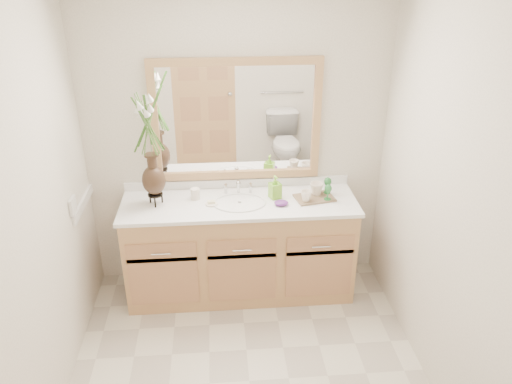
{
  "coord_description": "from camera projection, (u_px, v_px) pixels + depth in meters",
  "views": [
    {
      "loc": [
        -0.16,
        -2.44,
        2.6
      ],
      "look_at": [
        0.1,
        0.65,
        1.09
      ],
      "focal_mm": 35.0,
      "sensor_mm": 36.0,
      "label": 1
    }
  ],
  "objects": [
    {
      "name": "soap_bottle",
      "position": [
        275.0,
        188.0,
        3.92
      ],
      "size": [
        0.1,
        0.1,
        0.17
      ],
      "primitive_type": "imported",
      "rotation": [
        0.0,
        0.0,
        0.35
      ],
      "color": "#78C52E",
      "rests_on": "counter"
    },
    {
      "name": "mug_left",
      "position": [
        306.0,
        196.0,
        3.85
      ],
      "size": [
        0.11,
        0.1,
        0.09
      ],
      "primitive_type": "imported",
      "rotation": [
        0.0,
        0.0,
        -0.28
      ],
      "color": "white",
      "rests_on": "tray"
    },
    {
      "name": "mirror",
      "position": [
        236.0,
        121.0,
        3.87
      ],
      "size": [
        1.32,
        0.04,
        0.97
      ],
      "color": "white",
      "rests_on": "wall_back"
    },
    {
      "name": "flower_vase",
      "position": [
        149.0,
        133.0,
        3.6
      ],
      "size": [
        0.21,
        0.21,
        0.86
      ],
      "rotation": [
        0.0,
        0.0,
        0.01
      ],
      "color": "black",
      "rests_on": "counter"
    },
    {
      "name": "soap_dish",
      "position": [
        212.0,
        203.0,
        3.84
      ],
      "size": [
        0.09,
        0.09,
        0.03
      ],
      "color": "white",
      "rests_on": "counter"
    },
    {
      "name": "sink",
      "position": [
        240.0,
        209.0,
        3.89
      ],
      "size": [
        0.38,
        0.34,
        0.23
      ],
      "color": "white",
      "rests_on": "counter"
    },
    {
      "name": "wall_left",
      "position": [
        29.0,
        234.0,
        2.72
      ],
      "size": [
        0.02,
        2.6,
        2.4
      ],
      "primitive_type": "cube",
      "color": "white",
      "rests_on": "floor"
    },
    {
      "name": "switch_plate",
      "position": [
        73.0,
        206.0,
        3.51
      ],
      "size": [
        0.02,
        0.12,
        0.12
      ],
      "primitive_type": "cube",
      "color": "white",
      "rests_on": "wall_left"
    },
    {
      "name": "mug_right",
      "position": [
        317.0,
        188.0,
        3.95
      ],
      "size": [
        0.12,
        0.11,
        0.11
      ],
      "primitive_type": "imported",
      "rotation": [
        0.0,
        0.0,
        0.12
      ],
      "color": "white",
      "rests_on": "tray"
    },
    {
      "name": "wall_back",
      "position": [
        237.0,
        145.0,
        3.98
      ],
      "size": [
        2.4,
        0.02,
        2.4
      ],
      "primitive_type": "cube",
      "color": "white",
      "rests_on": "floor"
    },
    {
      "name": "goblet_back",
      "position": [
        328.0,
        183.0,
        3.96
      ],
      "size": [
        0.06,
        0.06,
        0.13
      ],
      "color": "#257130",
      "rests_on": "tray"
    },
    {
      "name": "vanity",
      "position": [
        240.0,
        249.0,
        4.07
      ],
      "size": [
        1.8,
        0.55,
        0.8
      ],
      "color": "tan",
      "rests_on": "floor"
    },
    {
      "name": "goblet_front",
      "position": [
        328.0,
        189.0,
        3.85
      ],
      "size": [
        0.06,
        0.06,
        0.13
      ],
      "color": "#257130",
      "rests_on": "tray"
    },
    {
      "name": "counter",
      "position": [
        239.0,
        204.0,
        3.89
      ],
      "size": [
        1.84,
        0.57,
        0.03
      ],
      "primitive_type": "cube",
      "color": "white",
      "rests_on": "vanity"
    },
    {
      "name": "floor",
      "position": [
        249.0,
        381.0,
        3.34
      ],
      "size": [
        2.6,
        2.6,
        0.0
      ],
      "primitive_type": "plane",
      "color": "beige",
      "rests_on": "ground"
    },
    {
      "name": "wall_right",
      "position": [
        453.0,
        217.0,
        2.9
      ],
      "size": [
        0.02,
        2.6,
        2.4
      ],
      "primitive_type": "cube",
      "color": "white",
      "rests_on": "floor"
    },
    {
      "name": "purple_dish",
      "position": [
        281.0,
        203.0,
        3.83
      ],
      "size": [
        0.12,
        0.11,
        0.04
      ],
      "primitive_type": "ellipsoid",
      "rotation": [
        0.0,
        0.0,
        0.2
      ],
      "color": "#5E2777",
      "rests_on": "counter"
    },
    {
      "name": "tumbler",
      "position": [
        195.0,
        194.0,
        3.91
      ],
      "size": [
        0.07,
        0.07,
        0.09
      ],
      "primitive_type": "cylinder",
      "color": "white",
      "rests_on": "counter"
    },
    {
      "name": "tray",
      "position": [
        314.0,
        198.0,
        3.93
      ],
      "size": [
        0.33,
        0.25,
        0.01
      ],
      "primitive_type": "cube",
      "rotation": [
        0.0,
        0.0,
        0.2
      ],
      "color": "brown",
      "rests_on": "counter"
    }
  ]
}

